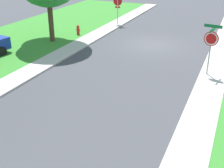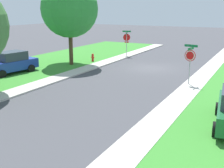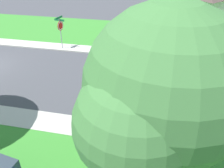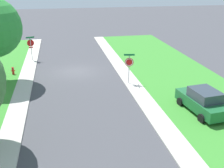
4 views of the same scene
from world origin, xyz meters
name	(u,v)px [view 3 (image 3 of 4)]	position (x,y,z in m)	size (l,w,h in m)	color
sidewalk_east	(141,136)	(4.70, 12.00, 0.05)	(1.40, 56.00, 0.10)	#B7B2A8
sidewalk_west	(154,55)	(-4.70, 12.00, 0.05)	(1.40, 56.00, 0.10)	#B7B2A8
lawn_west	(157,36)	(-9.40, 12.00, 0.04)	(8.00, 56.00, 0.08)	#38842D
stop_sign_far_corner	(60,28)	(-4.36, 4.37, 1.89)	(0.91, 0.91, 2.77)	#9E9EA3
car_green_across_road	(142,31)	(-8.03, 10.62, 0.87)	(2.39, 4.47, 1.76)	#1E6033
tree_sidewalk_near	(158,95)	(6.98, 12.47, 3.92)	(5.35, 4.98, 6.58)	#4C3823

